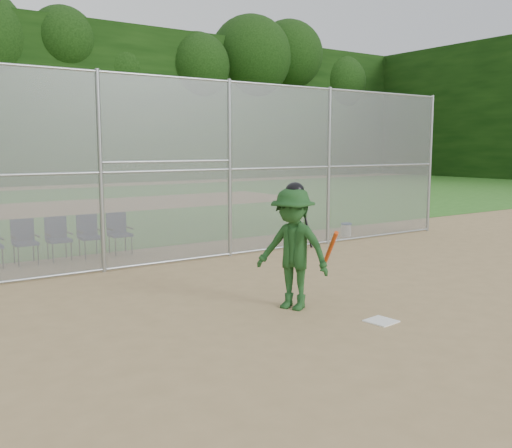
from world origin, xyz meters
TOP-DOWN VIEW (x-y plane):
  - ground at (0.00, 0.00)m, footprint 100.00×100.00m
  - grass_strip at (0.00, 18.00)m, footprint 100.00×100.00m
  - dirt_patch_far at (0.00, 18.00)m, footprint 24.00×24.00m
  - backstop_fence at (0.00, 5.00)m, footprint 16.09×0.09m
  - treeline at (0.00, 20.00)m, footprint 81.00×60.00m
  - home_plate at (0.12, -0.50)m, footprint 0.43×0.43m
  - batter_at_plate at (-0.50, 0.77)m, footprint 1.13×1.40m
  - water_cooler at (5.25, 5.61)m, footprint 0.30×0.30m
  - spare_bats at (3.10, 4.89)m, footprint 0.36×0.34m
  - chair_2 at (-3.11, 6.69)m, footprint 0.54×0.52m
  - chair_3 at (-2.40, 6.69)m, footprint 0.54×0.52m
  - chair_4 at (-1.69, 6.69)m, footprint 0.54×0.52m
  - chair_5 at (-0.98, 6.69)m, footprint 0.54×0.52m

SIDE VIEW (x-z plane):
  - ground at x=0.00m, z-range 0.00..0.00m
  - grass_strip at x=0.00m, z-range 0.01..0.01m
  - dirt_patch_far at x=0.00m, z-range 0.01..0.01m
  - home_plate at x=0.12m, z-range 0.00..0.02m
  - water_cooler at x=5.25m, z-range 0.00..0.38m
  - spare_bats at x=3.10m, z-range 0.00..0.83m
  - chair_2 at x=-3.11m, z-range 0.00..0.96m
  - chair_3 at x=-2.40m, z-range 0.00..0.96m
  - chair_4 at x=-1.69m, z-range 0.00..0.96m
  - chair_5 at x=-0.98m, z-range 0.00..0.96m
  - batter_at_plate at x=-0.50m, z-range -0.03..1.94m
  - backstop_fence at x=0.00m, z-range 0.07..4.07m
  - treeline at x=0.00m, z-range 0.00..11.00m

